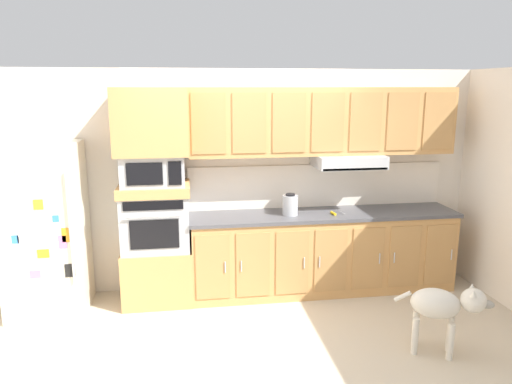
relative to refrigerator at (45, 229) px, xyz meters
name	(u,v)px	position (x,y,z in m)	size (l,w,h in m)	color
ground_plane	(252,325)	(2.04, -0.68, -0.88)	(9.60, 9.60, 0.00)	beige
back_kitchen_wall	(239,180)	(2.04, 0.43, 0.37)	(6.20, 0.12, 2.50)	silver
refrigerator	(45,229)	(0.00, 0.00, 0.00)	(0.76, 0.73, 1.76)	silver
oven_base_cabinet	(158,274)	(1.11, 0.07, -0.58)	(0.74, 0.62, 0.60)	tan
built_in_oven	(156,221)	(1.11, 0.07, 0.02)	(0.70, 0.62, 0.60)	#A8AAAF
appliance_mid_shelf	(154,189)	(1.11, 0.07, 0.37)	(0.74, 0.62, 0.10)	tan
microwave	(153,169)	(1.11, 0.07, 0.58)	(0.64, 0.54, 0.32)	#A8AAAF
appliance_upper_cabinet	(151,121)	(1.11, 0.07, 1.08)	(0.74, 0.62, 0.68)	tan
lower_cabinet_run	(323,253)	(2.97, 0.07, -0.44)	(2.98, 0.63, 0.88)	tan
countertop_slab	(324,214)	(2.97, 0.07, 0.02)	(3.02, 0.64, 0.04)	#4C4C51
backsplash_panel	(318,186)	(2.97, 0.36, 0.29)	(3.02, 0.02, 0.50)	white
upper_cabinet_with_hood	(325,124)	(2.98, 0.19, 1.02)	(2.98, 0.48, 0.88)	tan
screwdriver	(334,213)	(3.05, -0.03, 0.05)	(0.14, 0.13, 0.03)	yellow
electric_kettle	(290,205)	(2.57, 0.02, 0.15)	(0.17, 0.17, 0.24)	#A8AAAF
dog	(444,306)	(3.61, -1.43, -0.43)	(0.75, 0.46, 0.66)	beige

